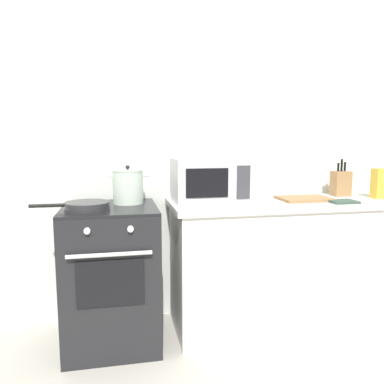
# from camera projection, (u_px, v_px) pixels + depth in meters

# --- Properties ---
(back_wall) EXTENTS (4.40, 0.10, 2.50)m
(back_wall) POSITION_uv_depth(u_px,v_px,m) (196.00, 153.00, 2.84)
(back_wall) COLOR silver
(back_wall) RESTS_ON ground_plane
(lower_cabinet_right) EXTENTS (1.64, 0.56, 0.88)m
(lower_cabinet_right) POSITION_uv_depth(u_px,v_px,m) (286.00, 265.00, 2.72)
(lower_cabinet_right) COLOR white
(lower_cabinet_right) RESTS_ON ground_plane
(countertop_right) EXTENTS (1.70, 0.60, 0.04)m
(countertop_right) POSITION_uv_depth(u_px,v_px,m) (288.00, 203.00, 2.66)
(countertop_right) COLOR beige
(countertop_right) RESTS_ON lower_cabinet_right
(stove) EXTENTS (0.60, 0.64, 0.92)m
(stove) POSITION_uv_depth(u_px,v_px,m) (112.00, 275.00, 2.46)
(stove) COLOR black
(stove) RESTS_ON ground_plane
(stock_pot) EXTENTS (0.29, 0.21, 0.26)m
(stock_pot) POSITION_uv_depth(u_px,v_px,m) (128.00, 186.00, 2.50)
(stock_pot) COLOR silver
(stock_pot) RESTS_ON stove
(frying_pan) EXTENTS (0.47, 0.27, 0.05)m
(frying_pan) POSITION_uv_depth(u_px,v_px,m) (86.00, 206.00, 2.27)
(frying_pan) COLOR #28282B
(frying_pan) RESTS_ON stove
(microwave) EXTENTS (0.50, 0.37, 0.30)m
(microwave) POSITION_uv_depth(u_px,v_px,m) (209.00, 180.00, 2.58)
(microwave) COLOR silver
(microwave) RESTS_ON countertop_right
(cutting_board) EXTENTS (0.36, 0.26, 0.02)m
(cutting_board) POSITION_uv_depth(u_px,v_px,m) (304.00, 199.00, 2.66)
(cutting_board) COLOR #997047
(cutting_board) RESTS_ON countertop_right
(knife_block) EXTENTS (0.13, 0.10, 0.28)m
(knife_block) POSITION_uv_depth(u_px,v_px,m) (341.00, 183.00, 2.86)
(knife_block) COLOR #997047
(knife_block) RESTS_ON countertop_right
(pasta_box) EXTENTS (0.08, 0.08, 0.22)m
(pasta_box) POSITION_uv_depth(u_px,v_px,m) (378.00, 183.00, 2.73)
(pasta_box) COLOR gold
(pasta_box) RESTS_ON countertop_right
(oven_mitt) EXTENTS (0.18, 0.14, 0.02)m
(oven_mitt) POSITION_uv_depth(u_px,v_px,m) (343.00, 202.00, 2.54)
(oven_mitt) COLOR #384C42
(oven_mitt) RESTS_ON countertop_right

